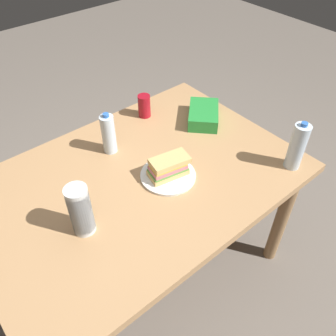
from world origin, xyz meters
TOP-DOWN VIEW (x-y plane):
  - ground_plane at (0.00, 0.00)m, footprint 8.00×8.00m
  - dining_table at (0.00, 0.00)m, footprint 1.42×0.97m
  - paper_plate at (0.10, -0.08)m, footprint 0.25×0.25m
  - sandwich at (0.11, -0.08)m, footprint 0.20×0.12m
  - soda_can_red at (0.31, 0.36)m, footprint 0.07×0.07m
  - chip_bag at (0.52, 0.13)m, footprint 0.27×0.27m
  - water_bottle_tall at (0.01, 0.23)m, footprint 0.06×0.06m
  - plastic_cup_stack at (-0.32, -0.10)m, footprint 0.08×0.08m
  - water_bottle_spare at (0.58, -0.39)m, footprint 0.07×0.07m

SIDE VIEW (x-z plane):
  - ground_plane at x=0.00m, z-range 0.00..0.00m
  - dining_table at x=0.00m, z-range 0.28..1.02m
  - paper_plate at x=0.10m, z-range 0.75..0.76m
  - chip_bag at x=0.52m, z-range 0.75..0.82m
  - sandwich at x=0.11m, z-range 0.76..0.84m
  - soda_can_red at x=0.31m, z-range 0.75..0.87m
  - water_bottle_tall at x=0.01m, z-range 0.74..0.95m
  - plastic_cup_stack at x=-0.32m, z-range 0.75..0.97m
  - water_bottle_spare at x=0.58m, z-range 0.74..0.98m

